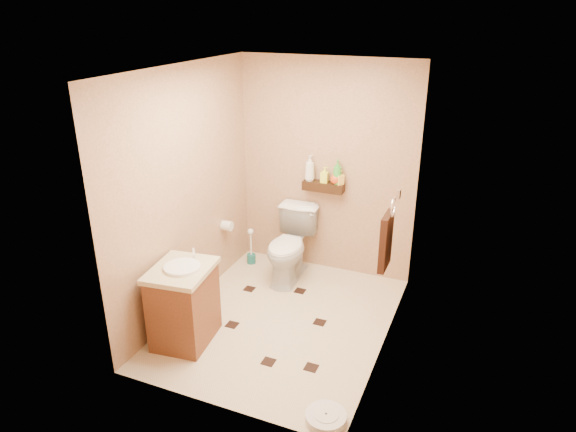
% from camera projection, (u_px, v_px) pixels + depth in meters
% --- Properties ---
extents(ground, '(2.50, 2.50, 0.00)m').
position_uv_depth(ground, '(282.00, 321.00, 5.04)').
color(ground, beige).
rests_on(ground, ground).
extents(wall_back, '(2.00, 0.04, 2.40)m').
position_uv_depth(wall_back, '(326.00, 169.00, 5.64)').
color(wall_back, tan).
rests_on(wall_back, ground).
extents(wall_front, '(2.00, 0.04, 2.40)m').
position_uv_depth(wall_front, '(209.00, 269.00, 3.51)').
color(wall_front, tan).
rests_on(wall_front, ground).
extents(wall_left, '(0.04, 2.50, 2.40)m').
position_uv_depth(wall_left, '(186.00, 193.00, 4.93)').
color(wall_left, tan).
rests_on(wall_left, ground).
extents(wall_right, '(0.04, 2.50, 2.40)m').
position_uv_depth(wall_right, '(392.00, 224.00, 4.22)').
color(wall_right, tan).
rests_on(wall_right, ground).
extents(ceiling, '(2.00, 2.50, 0.02)m').
position_uv_depth(ceiling, '(280.00, 68.00, 4.12)').
color(ceiling, silver).
rests_on(ceiling, wall_back).
extents(wall_shelf, '(0.46, 0.14, 0.10)m').
position_uv_depth(wall_shelf, '(323.00, 187.00, 5.64)').
color(wall_shelf, '#321F0D').
rests_on(wall_shelf, wall_back).
extents(floor_accents, '(1.19, 1.32, 0.01)m').
position_uv_depth(floor_accents, '(280.00, 323.00, 5.00)').
color(floor_accents, black).
rests_on(floor_accents, ground).
extents(toilet, '(0.49, 0.80, 0.80)m').
position_uv_depth(toilet, '(290.00, 246.00, 5.69)').
color(toilet, white).
rests_on(toilet, ground).
extents(vanity, '(0.57, 0.66, 0.86)m').
position_uv_depth(vanity, '(184.00, 303.00, 4.62)').
color(vanity, brown).
rests_on(vanity, ground).
extents(bathroom_scale, '(0.39, 0.39, 0.06)m').
position_uv_depth(bathroom_scale, '(326.00, 417.00, 3.82)').
color(bathroom_scale, white).
rests_on(bathroom_scale, ground).
extents(toilet_brush, '(0.10, 0.10, 0.45)m').
position_uv_depth(toilet_brush, '(251.00, 251.00, 6.11)').
color(toilet_brush, '#196563').
rests_on(toilet_brush, ground).
extents(towel_ring, '(0.12, 0.30, 0.76)m').
position_uv_depth(towel_ring, '(386.00, 239.00, 4.56)').
color(towel_ring, silver).
rests_on(towel_ring, wall_right).
extents(toilet_paper, '(0.12, 0.11, 0.12)m').
position_uv_depth(toilet_paper, '(227.00, 226.00, 5.70)').
color(toilet_paper, white).
rests_on(toilet_paper, wall_left).
extents(bottle_a, '(0.14, 0.14, 0.29)m').
position_uv_depth(bottle_a, '(310.00, 168.00, 5.63)').
color(bottle_a, white).
rests_on(bottle_a, wall_shelf).
extents(bottle_b, '(0.08, 0.08, 0.17)m').
position_uv_depth(bottle_b, '(325.00, 175.00, 5.59)').
color(bottle_b, '#F1FF35').
rests_on(bottle_b, wall_shelf).
extents(bottle_c, '(0.17, 0.17, 0.16)m').
position_uv_depth(bottle_c, '(336.00, 177.00, 5.54)').
color(bottle_c, '#D34718').
rests_on(bottle_c, wall_shelf).
extents(bottle_d, '(0.13, 0.13, 0.27)m').
position_uv_depth(bottle_d, '(337.00, 172.00, 5.52)').
color(bottle_d, green).
rests_on(bottle_d, wall_shelf).
extents(bottle_e, '(0.11, 0.10, 0.17)m').
position_uv_depth(bottle_e, '(340.00, 177.00, 5.53)').
color(bottle_e, '#FFDB54').
rests_on(bottle_e, wall_shelf).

